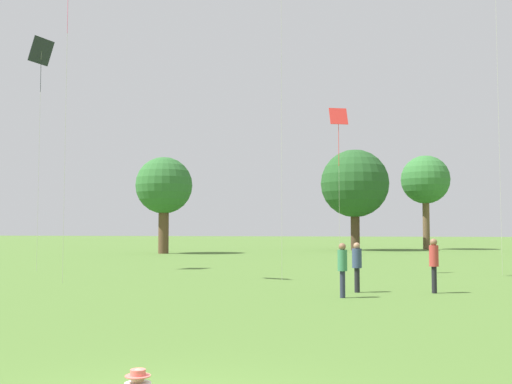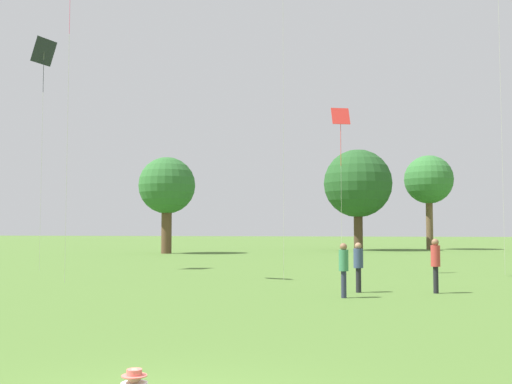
{
  "view_description": "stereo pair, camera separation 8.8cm",
  "coord_description": "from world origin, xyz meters",
  "px_view_note": "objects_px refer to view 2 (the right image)",
  "views": [
    {
      "loc": [
        2.37,
        -6.47,
        2.2
      ],
      "look_at": [
        -0.06,
        6.84,
        3.01
      ],
      "focal_mm": 42.0,
      "sensor_mm": 36.0,
      "label": 1
    },
    {
      "loc": [
        2.46,
        -6.46,
        2.2
      ],
      "look_at": [
        -0.06,
        6.84,
        3.01
      ],
      "focal_mm": 42.0,
      "sensor_mm": 36.0,
      "label": 2
    }
  ],
  "objects_px": {
    "kite_1": "(341,122)",
    "distant_tree_1": "(429,180)",
    "distant_tree_2": "(167,187)",
    "kite_0": "(44,56)",
    "distant_tree_0": "(358,184)",
    "person_standing_3": "(344,265)",
    "person_standing_2": "(435,260)",
    "person_standing_0": "(358,262)"
  },
  "relations": [
    {
      "from": "person_standing_2",
      "to": "kite_1",
      "type": "bearing_deg",
      "value": 1.97
    },
    {
      "from": "person_standing_0",
      "to": "kite_0",
      "type": "height_order",
      "value": "kite_0"
    },
    {
      "from": "person_standing_3",
      "to": "distant_tree_0",
      "type": "relative_size",
      "value": 0.17
    },
    {
      "from": "person_standing_2",
      "to": "distant_tree_2",
      "type": "xyz_separation_m",
      "value": [
        -19.43,
        28.35,
        4.67
      ]
    },
    {
      "from": "person_standing_0",
      "to": "person_standing_2",
      "type": "relative_size",
      "value": 0.93
    },
    {
      "from": "person_standing_2",
      "to": "person_standing_3",
      "type": "distance_m",
      "value": 3.56
    },
    {
      "from": "kite_0",
      "to": "distant_tree_0",
      "type": "xyz_separation_m",
      "value": [
        15.63,
        31.29,
        -4.69
      ]
    },
    {
      "from": "kite_1",
      "to": "kite_0",
      "type": "bearing_deg",
      "value": -153.77
    },
    {
      "from": "person_standing_2",
      "to": "person_standing_3",
      "type": "height_order",
      "value": "person_standing_2"
    },
    {
      "from": "kite_0",
      "to": "distant_tree_1",
      "type": "distance_m",
      "value": 42.09
    },
    {
      "from": "person_standing_3",
      "to": "kite_0",
      "type": "distance_m",
      "value": 20.98
    },
    {
      "from": "person_standing_2",
      "to": "distant_tree_2",
      "type": "relative_size",
      "value": 0.22
    },
    {
      "from": "kite_0",
      "to": "kite_1",
      "type": "bearing_deg",
      "value": 152.69
    },
    {
      "from": "kite_1",
      "to": "distant_tree_2",
      "type": "relative_size",
      "value": 0.95
    },
    {
      "from": "kite_0",
      "to": "distant_tree_2",
      "type": "relative_size",
      "value": 1.45
    },
    {
      "from": "person_standing_0",
      "to": "distant_tree_0",
      "type": "xyz_separation_m",
      "value": [
        -0.69,
        38.74,
        5.52
      ]
    },
    {
      "from": "person_standing_2",
      "to": "kite_1",
      "type": "height_order",
      "value": "kite_1"
    },
    {
      "from": "person_standing_0",
      "to": "distant_tree_1",
      "type": "xyz_separation_m",
      "value": [
        6.43,
        42.6,
        6.06
      ]
    },
    {
      "from": "distant_tree_0",
      "to": "distant_tree_1",
      "type": "xyz_separation_m",
      "value": [
        7.12,
        3.87,
        0.54
      ]
    },
    {
      "from": "kite_1",
      "to": "distant_tree_2",
      "type": "distance_m",
      "value": 26.21
    },
    {
      "from": "person_standing_2",
      "to": "kite_1",
      "type": "relative_size",
      "value": 0.23
    },
    {
      "from": "person_standing_2",
      "to": "kite_0",
      "type": "bearing_deg",
      "value": 46.43
    },
    {
      "from": "person_standing_2",
      "to": "kite_1",
      "type": "distance_m",
      "value": 10.39
    },
    {
      "from": "distant_tree_0",
      "to": "distant_tree_1",
      "type": "relative_size",
      "value": 1.03
    },
    {
      "from": "person_standing_0",
      "to": "person_standing_2",
      "type": "bearing_deg",
      "value": -17.66
    },
    {
      "from": "person_standing_3",
      "to": "distant_tree_0",
      "type": "distance_m",
      "value": 40.8
    },
    {
      "from": "person_standing_0",
      "to": "person_standing_3",
      "type": "distance_m",
      "value": 1.75
    },
    {
      "from": "distant_tree_0",
      "to": "distant_tree_2",
      "type": "relative_size",
      "value": 1.19
    },
    {
      "from": "kite_1",
      "to": "distant_tree_2",
      "type": "bearing_deg",
      "value": 152.37
    },
    {
      "from": "person_standing_0",
      "to": "person_standing_2",
      "type": "distance_m",
      "value": 2.58
    },
    {
      "from": "distant_tree_2",
      "to": "distant_tree_0",
      "type": "bearing_deg",
      "value": 32.15
    },
    {
      "from": "distant_tree_0",
      "to": "distant_tree_2",
      "type": "xyz_separation_m",
      "value": [
        -16.17,
        -10.16,
        -0.75
      ]
    },
    {
      "from": "kite_0",
      "to": "distant_tree_1",
      "type": "height_order",
      "value": "kite_0"
    },
    {
      "from": "kite_0",
      "to": "distant_tree_0",
      "type": "relative_size",
      "value": 1.22
    },
    {
      "from": "person_standing_3",
      "to": "distant_tree_1",
      "type": "xyz_separation_m",
      "value": [
        6.86,
        44.3,
        6.03
      ]
    },
    {
      "from": "kite_1",
      "to": "distant_tree_1",
      "type": "bearing_deg",
      "value": 102.9
    },
    {
      "from": "person_standing_2",
      "to": "distant_tree_0",
      "type": "relative_size",
      "value": 0.18
    },
    {
      "from": "person_standing_0",
      "to": "distant_tree_1",
      "type": "bearing_deg",
      "value": 58.85
    },
    {
      "from": "kite_1",
      "to": "distant_tree_1",
      "type": "height_order",
      "value": "distant_tree_1"
    },
    {
      "from": "person_standing_0",
      "to": "distant_tree_0",
      "type": "distance_m",
      "value": 39.13
    },
    {
      "from": "person_standing_2",
      "to": "person_standing_0",
      "type": "bearing_deg",
      "value": 72.26
    },
    {
      "from": "distant_tree_1",
      "to": "kite_1",
      "type": "bearing_deg",
      "value": -101.93
    }
  ]
}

